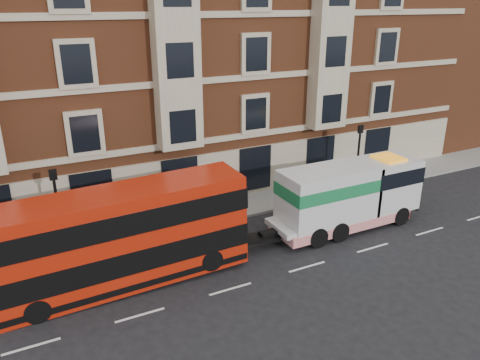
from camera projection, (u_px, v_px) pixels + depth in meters
name	position (u px, v px, depth m)	size (l,w,h in m)	color
ground	(231.00, 289.00, 20.27)	(120.00, 120.00, 0.00)	black
sidewalk	(173.00, 220.00, 26.48)	(90.00, 3.00, 0.15)	slate
victorian_terrace	(133.00, 28.00, 29.36)	(45.00, 12.00, 20.40)	brown
lamp_post_west	(58.00, 206.00, 21.94)	(0.35, 0.15, 4.35)	black
lamp_post_east	(358.00, 153.00, 29.54)	(0.35, 0.15, 4.35)	black
double_decker_bus	(121.00, 237.00, 19.83)	(10.85, 2.49, 4.39)	#B11C09
tow_truck	(346.00, 196.00, 25.07)	(8.68, 2.57, 3.62)	silver
pedestrian	(59.00, 239.00, 22.42)	(0.63, 0.42, 1.74)	#192A33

